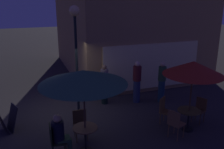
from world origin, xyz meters
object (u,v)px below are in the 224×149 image
(cafe_table_0, at_px, (85,134))
(patio_umbrella_0, at_px, (83,77))
(cafe_chair_3, at_px, (165,109))
(patron_standing_2, at_px, (162,82))
(cafe_chair_0, at_px, (80,122))
(menu_sandwich_board, at_px, (7,119))
(patio_umbrella_1, at_px, (193,68))
(patron_standing_3, at_px, (104,84))
(cafe_table_1, at_px, (189,115))
(street_lamp_near_corner, at_px, (75,33))
(cafe_chair_4, at_px, (175,122))
(patron_seated_0, at_px, (60,133))
(patron_standing_1, at_px, (137,82))
(cafe_chair_1, at_px, (55,138))
(cafe_chair_2, at_px, (200,108))

(cafe_table_0, relative_size, patio_umbrella_0, 0.32)
(cafe_chair_3, relative_size, patron_standing_2, 0.55)
(cafe_chair_0, height_order, cafe_chair_3, cafe_chair_3)
(menu_sandwich_board, xyz_separation_m, patio_umbrella_1, (5.73, -1.94, 1.72))
(patio_umbrella_1, xyz_separation_m, patron_standing_3, (-1.96, 3.05, -1.31))
(cafe_table_1, bearing_deg, street_lamp_near_corner, 139.11)
(patron_standing_2, xyz_separation_m, patron_standing_3, (-2.34, 0.62, -0.03))
(cafe_chair_4, distance_m, patron_seated_0, 3.53)
(patron_standing_1, relative_size, patron_standing_2, 1.02)
(street_lamp_near_corner, xyz_separation_m, patron_seated_0, (-1.12, -2.76, -2.33))
(street_lamp_near_corner, distance_m, cafe_table_0, 3.75)
(patron_standing_1, bearing_deg, cafe_chair_0, -148.71)
(patio_umbrella_1, bearing_deg, cafe_chair_0, 168.11)
(street_lamp_near_corner, relative_size, patio_umbrella_1, 1.69)
(patio_umbrella_1, relative_size, patron_seated_0, 1.86)
(patio_umbrella_1, distance_m, cafe_chair_1, 4.69)
(cafe_table_0, height_order, patron_standing_3, patron_standing_3)
(cafe_chair_2, relative_size, cafe_chair_3, 0.94)
(cafe_chair_2, bearing_deg, cafe_chair_3, -40.24)
(cafe_table_1, relative_size, cafe_chair_2, 0.84)
(street_lamp_near_corner, height_order, cafe_chair_1, street_lamp_near_corner)
(cafe_table_1, height_order, patio_umbrella_0, patio_umbrella_0)
(cafe_chair_0, distance_m, patron_standing_2, 4.27)
(patio_umbrella_0, xyz_separation_m, cafe_chair_4, (2.81, -0.28, -1.68))
(street_lamp_near_corner, distance_m, cafe_chair_1, 3.91)
(cafe_chair_3, bearing_deg, patio_umbrella_0, -113.63)
(patron_standing_3, bearing_deg, cafe_chair_0, -11.21)
(cafe_table_0, xyz_separation_m, cafe_chair_3, (3.04, 0.73, 0.00))
(cafe_chair_4, bearing_deg, patron_standing_1, 64.05)
(patron_standing_3, bearing_deg, cafe_table_0, -4.31)
(patio_umbrella_1, bearing_deg, patron_seated_0, -179.60)
(cafe_table_0, bearing_deg, patron_standing_3, 62.75)
(cafe_chair_0, distance_m, cafe_chair_3, 3.01)
(patron_standing_2, bearing_deg, cafe_table_0, -18.03)
(street_lamp_near_corner, xyz_separation_m, patron_standing_3, (1.19, 0.32, -2.20))
(street_lamp_near_corner, relative_size, cafe_table_1, 5.34)
(cafe_chair_0, distance_m, cafe_chair_2, 4.28)
(patio_umbrella_1, xyz_separation_m, patron_seated_0, (-4.27, -0.03, -1.44))
(street_lamp_near_corner, height_order, patron_standing_1, street_lamp_near_corner)
(patio_umbrella_0, bearing_deg, patron_standing_3, 62.75)
(menu_sandwich_board, height_order, cafe_table_0, menu_sandwich_board)
(cafe_table_0, bearing_deg, menu_sandwich_board, 137.57)
(cafe_chair_4, bearing_deg, patron_seated_0, 151.51)
(cafe_table_1, bearing_deg, patron_seated_0, -179.60)
(patron_standing_3, bearing_deg, patron_seated_0, -13.89)
(cafe_table_1, height_order, cafe_chair_0, cafe_chair_0)
(cafe_chair_4, bearing_deg, patron_standing_3, 86.07)
(patio_umbrella_1, height_order, cafe_chair_1, patio_umbrella_1)
(cafe_chair_4, bearing_deg, cafe_chair_1, 151.64)
(cafe_chair_1, bearing_deg, patron_standing_3, 52.91)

